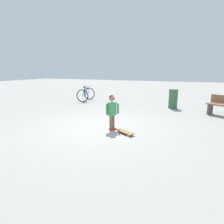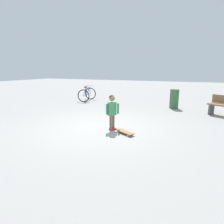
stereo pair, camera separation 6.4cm
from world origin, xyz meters
TOP-DOWN VIEW (x-y plane):
  - ground_plane at (0.00, 0.00)m, footprint 50.00×50.00m
  - child_person at (-0.50, 0.06)m, footprint 0.33×0.29m
  - skateboard at (-1.00, 0.27)m, footprint 0.64×0.46m
  - bicycle_near at (3.06, -4.31)m, footprint 0.86×1.17m
  - trash_bin at (-1.84, -4.09)m, footprint 0.40×0.40m

SIDE VIEW (x-z plane):
  - ground_plane at x=0.00m, z-range 0.00..0.00m
  - skateboard at x=-1.00m, z-range 0.02..0.10m
  - bicycle_near at x=3.06m, z-range -0.04..0.80m
  - trash_bin at x=-1.84m, z-range 0.00..0.89m
  - child_person at x=-0.50m, z-range 0.13..1.19m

